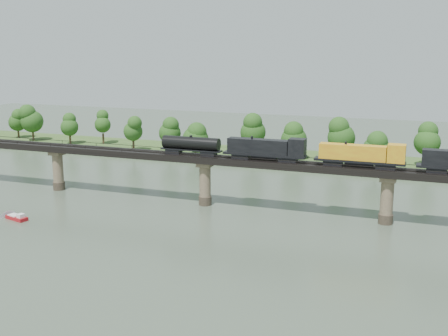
% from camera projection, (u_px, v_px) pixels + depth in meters
% --- Properties ---
extents(ground, '(400.00, 400.00, 0.00)m').
position_uv_depth(ground, '(143.00, 248.00, 101.36)').
color(ground, '#394737').
rests_on(ground, ground).
extents(far_bank, '(300.00, 24.00, 1.60)m').
position_uv_depth(far_bank, '(270.00, 157.00, 179.07)').
color(far_bank, '#304D1F').
rests_on(far_bank, ground).
extents(bridge, '(236.00, 30.00, 11.50)m').
position_uv_depth(bridge, '(205.00, 182.00, 127.68)').
color(bridge, '#473A2D').
rests_on(bridge, ground).
extents(bridge_superstructure, '(220.00, 4.90, 0.75)m').
position_uv_depth(bridge_superstructure, '(205.00, 154.00, 126.31)').
color(bridge_superstructure, black).
rests_on(bridge_superstructure, bridge).
extents(far_treeline, '(289.06, 17.54, 13.60)m').
position_uv_depth(far_treeline, '(241.00, 133.00, 176.01)').
color(far_treeline, '#382619').
rests_on(far_treeline, far_bank).
extents(freight_train, '(73.95, 2.88, 5.09)m').
position_uv_depth(freight_train, '(327.00, 153.00, 116.55)').
color(freight_train, black).
rests_on(freight_train, bridge).
extents(motorboat, '(5.68, 3.30, 1.50)m').
position_uv_depth(motorboat, '(17.00, 217.00, 117.76)').
color(motorboat, maroon).
rests_on(motorboat, ground).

